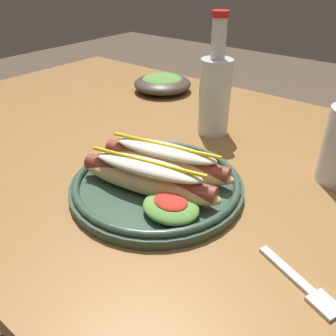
{
  "coord_description": "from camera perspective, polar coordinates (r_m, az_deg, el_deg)",
  "views": [
    {
      "loc": [
        0.37,
        -0.51,
        1.08
      ],
      "look_at": [
        0.05,
        -0.11,
        0.77
      ],
      "focal_mm": 37.75,
      "sensor_mm": 36.0,
      "label": 1
    }
  ],
  "objects": [
    {
      "name": "fork",
      "position": [
        0.47,
        21.0,
        -17.23
      ],
      "size": [
        0.12,
        0.06,
        0.0
      ],
      "rotation": [
        0.0,
        0.0,
        -0.39
      ],
      "color": "silver",
      "rests_on": "dining_table"
    },
    {
      "name": "side_bowl",
      "position": [
        1.05,
        -0.91,
        13.57
      ],
      "size": [
        0.16,
        0.16,
        0.05
      ],
      "color": "#423833",
      "rests_on": "dining_table"
    },
    {
      "name": "hot_dog_plate",
      "position": [
        0.58,
        -1.75,
        -1.77
      ],
      "size": [
        0.29,
        0.29,
        0.08
      ],
      "color": "#334C3D",
      "rests_on": "dining_table"
    },
    {
      "name": "glass_bottle",
      "position": [
        0.76,
        7.89,
        12.08
      ],
      "size": [
        0.07,
        0.07,
        0.25
      ],
      "color": "silver",
      "rests_on": "dining_table"
    },
    {
      "name": "dining_table",
      "position": [
        0.76,
        2.0,
        -3.45
      ],
      "size": [
        1.47,
        0.86,
        0.74
      ],
      "color": "olive",
      "rests_on": "ground_plane"
    }
  ]
}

